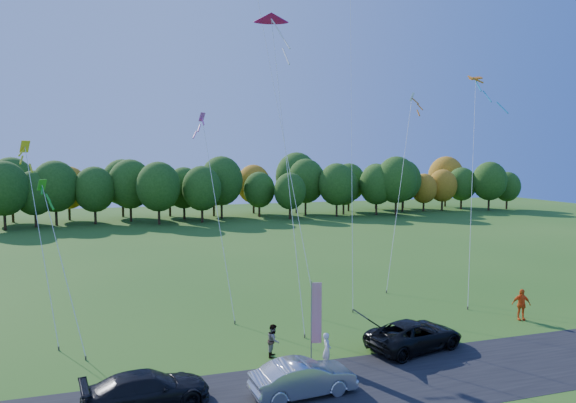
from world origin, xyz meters
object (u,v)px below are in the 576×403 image
object	(u,v)px
person_east	(521,304)
feather_flag	(315,312)
silver_sedan	(303,378)
black_suv	(414,335)

from	to	relation	value
person_east	feather_flag	world-z (taller)	feather_flag
person_east	silver_sedan	bearing A→B (deg)	-142.28
black_suv	feather_flag	xyz separation A→B (m)	(-5.31, 0.04, 1.64)
silver_sedan	feather_flag	distance (m)	3.91
black_suv	silver_sedan	distance (m)	7.63
black_suv	feather_flag	distance (m)	5.56
black_suv	silver_sedan	xyz separation A→B (m)	(-6.98, -3.09, -0.00)
silver_sedan	feather_flag	size ratio (longest dim) A/B	1.12
silver_sedan	person_east	bearing A→B (deg)	-76.47
silver_sedan	person_east	size ratio (longest dim) A/B	2.33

